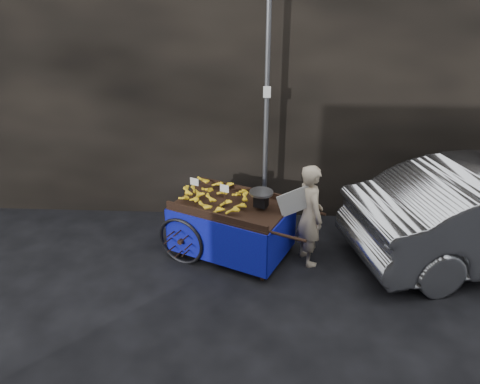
{
  "coord_description": "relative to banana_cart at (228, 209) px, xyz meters",
  "views": [
    {
      "loc": [
        0.23,
        -6.13,
        4.2
      ],
      "look_at": [
        -0.09,
        0.5,
        0.99
      ],
      "focal_mm": 35.0,
      "sensor_mm": 36.0,
      "label": 1
    }
  ],
  "objects": [
    {
      "name": "building_wall",
      "position": [
        0.66,
        2.32,
        1.71
      ],
      "size": [
        13.5,
        2.0,
        5.0
      ],
      "color": "black",
      "rests_on": "ground"
    },
    {
      "name": "vendor",
      "position": [
        1.25,
        -0.18,
        0.02
      ],
      "size": [
        0.81,
        0.69,
        1.63
      ],
      "rotation": [
        0.0,
        0.0,
        1.9
      ],
      "color": "tan",
      "rests_on": "ground"
    },
    {
      "name": "street_pole",
      "position": [
        0.56,
        1.02,
        1.21
      ],
      "size": [
        0.12,
        0.1,
        4.0
      ],
      "color": "slate",
      "rests_on": "ground"
    },
    {
      "name": "ground",
      "position": [
        0.26,
        -0.28,
        -0.79
      ],
      "size": [
        80.0,
        80.0,
        0.0
      ],
      "primitive_type": "plane",
      "color": "black",
      "rests_on": "ground"
    },
    {
      "name": "plastic_bag",
      "position": [
        0.66,
        -0.35,
        -0.68
      ],
      "size": [
        0.24,
        0.2,
        0.22
      ],
      "primitive_type": "ellipsoid",
      "color": "#164BA8",
      "rests_on": "ground"
    },
    {
      "name": "banana_cart",
      "position": [
        0.0,
        0.0,
        0.0
      ],
      "size": [
        2.58,
        1.93,
        1.28
      ],
      "rotation": [
        0.0,
        0.0,
        -0.43
      ],
      "color": "black",
      "rests_on": "ground"
    }
  ]
}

